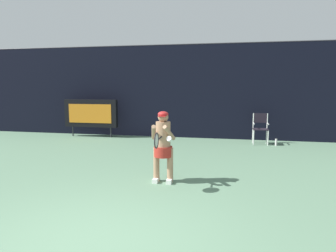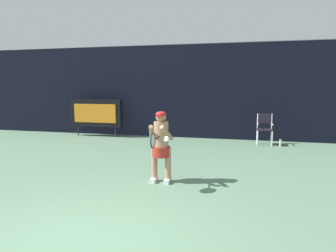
{
  "view_description": "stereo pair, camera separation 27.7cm",
  "coord_description": "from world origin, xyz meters",
  "px_view_note": "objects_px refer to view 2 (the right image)",
  "views": [
    {
      "loc": [
        1.7,
        -3.27,
        2.06
      ],
      "look_at": [
        0.21,
        4.05,
        1.05
      ],
      "focal_mm": 32.15,
      "sensor_mm": 36.0,
      "label": 1
    },
    {
      "loc": [
        1.97,
        -3.21,
        2.06
      ],
      "look_at": [
        0.21,
        4.05,
        1.05
      ],
      "focal_mm": 32.15,
      "sensor_mm": 36.0,
      "label": 2
    }
  ],
  "objects_px": {
    "water_bottle": "(280,143)",
    "umpire_chair": "(265,127)",
    "scoreboard": "(96,113)",
    "tennis_racket": "(153,140)",
    "tennis_player": "(161,143)"
  },
  "relations": [
    {
      "from": "water_bottle",
      "to": "tennis_player",
      "type": "height_order",
      "value": "tennis_player"
    },
    {
      "from": "scoreboard",
      "to": "umpire_chair",
      "type": "relative_size",
      "value": 2.04
    },
    {
      "from": "tennis_player",
      "to": "tennis_racket",
      "type": "distance_m",
      "value": 0.63
    },
    {
      "from": "umpire_chair",
      "to": "tennis_player",
      "type": "relative_size",
      "value": 0.71
    },
    {
      "from": "scoreboard",
      "to": "umpire_chair",
      "type": "height_order",
      "value": "scoreboard"
    },
    {
      "from": "water_bottle",
      "to": "tennis_player",
      "type": "distance_m",
      "value": 5.54
    },
    {
      "from": "water_bottle",
      "to": "umpire_chair",
      "type": "bearing_deg",
      "value": 157.06
    },
    {
      "from": "water_bottle",
      "to": "tennis_player",
      "type": "xyz_separation_m",
      "value": [
        -2.97,
        -4.62,
        0.72
      ]
    },
    {
      "from": "water_bottle",
      "to": "tennis_racket",
      "type": "xyz_separation_m",
      "value": [
        -2.96,
        -5.22,
        0.89
      ]
    },
    {
      "from": "tennis_player",
      "to": "water_bottle",
      "type": "bearing_deg",
      "value": 57.24
    },
    {
      "from": "tennis_racket",
      "to": "scoreboard",
      "type": "bearing_deg",
      "value": 134.75
    },
    {
      "from": "umpire_chair",
      "to": "tennis_player",
      "type": "distance_m",
      "value": 5.43
    },
    {
      "from": "scoreboard",
      "to": "water_bottle",
      "type": "bearing_deg",
      "value": -3.45
    },
    {
      "from": "umpire_chair",
      "to": "water_bottle",
      "type": "bearing_deg",
      "value": -22.94
    },
    {
      "from": "tennis_racket",
      "to": "water_bottle",
      "type": "bearing_deg",
      "value": 69.27
    }
  ]
}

